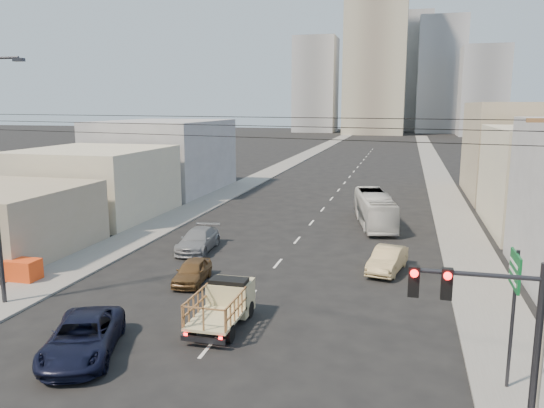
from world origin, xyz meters
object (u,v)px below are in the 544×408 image
at_px(sedan_grey, 198,240).
at_px(sedan_brown, 192,271).
at_px(flatbed_pickup, 223,302).
at_px(crate_stack, 23,270).
at_px(city_bus, 374,209).
at_px(sedan_tan, 387,260).
at_px(navy_pickup, 83,337).
at_px(green_sign, 514,286).
at_px(traffic_signal, 493,334).

bearing_deg(sedan_grey, sedan_brown, -74.60).
xyz_separation_m(flatbed_pickup, crate_stack, (-12.86, 2.93, -0.40)).
relative_size(city_bus, crate_stack, 5.41).
height_order(city_bus, sedan_grey, city_bus).
relative_size(sedan_brown, sedan_tan, 0.86).
relative_size(navy_pickup, crate_stack, 3.01).
height_order(flatbed_pickup, navy_pickup, flatbed_pickup).
xyz_separation_m(navy_pickup, green_sign, (15.68, 1.36, 2.99)).
relative_size(city_bus, sedan_grey, 1.94).
distance_m(sedan_brown, sedan_grey, 6.66).
xyz_separation_m(traffic_signal, crate_stack, (-22.77, 10.68, -3.39)).
relative_size(sedan_brown, sedan_grey, 0.75).
bearing_deg(traffic_signal, crate_stack, 154.86).
bearing_deg(navy_pickup, green_sign, -14.71).
height_order(sedan_tan, crate_stack, sedan_tan).
bearing_deg(sedan_grey, flatbed_pickup, -66.89).
height_order(city_bus, crate_stack, city_bus).
xyz_separation_m(sedan_brown, sedan_grey, (-2.21, 6.29, 0.08)).
bearing_deg(traffic_signal, navy_pickup, 165.69).
bearing_deg(city_bus, sedan_grey, -147.48).
height_order(sedan_tan, green_sign, green_sign).
bearing_deg(sedan_tan, navy_pickup, -116.93).
xyz_separation_m(flatbed_pickup, sedan_tan, (6.81, 9.80, -0.37)).
distance_m(sedan_brown, crate_stack, 9.50).
bearing_deg(crate_stack, city_bus, 46.63).
xyz_separation_m(navy_pickup, sedan_tan, (11.18, 13.92, -0.03)).
xyz_separation_m(city_bus, sedan_grey, (-11.09, -10.75, -0.63)).
bearing_deg(flatbed_pickup, sedan_grey, 117.05).
bearing_deg(navy_pickup, sedan_tan, 31.54).
xyz_separation_m(navy_pickup, city_bus, (9.65, 26.24, 0.60)).
distance_m(navy_pickup, traffic_signal, 15.11).
relative_size(flatbed_pickup, traffic_signal, 0.73).
distance_m(sedan_tan, traffic_signal, 18.14).
bearing_deg(traffic_signal, sedan_tan, 100.03).
distance_m(city_bus, sedan_tan, 12.43).
bearing_deg(sedan_tan, sedan_grey, -175.27).
distance_m(city_bus, crate_stack, 26.42).
height_order(flatbed_pickup, city_bus, city_bus).
relative_size(flatbed_pickup, green_sign, 0.88).
distance_m(sedan_grey, traffic_signal, 24.99).
bearing_deg(crate_stack, green_sign, -13.22).
distance_m(flatbed_pickup, crate_stack, 13.19).
bearing_deg(sedan_grey, traffic_signal, -54.53).
bearing_deg(city_bus, sedan_brown, -129.13).
height_order(sedan_grey, traffic_signal, traffic_signal).
xyz_separation_m(sedan_tan, sedan_grey, (-12.62, 1.58, 0.00)).
relative_size(navy_pickup, sedan_grey, 1.08).
xyz_separation_m(sedan_grey, green_sign, (17.12, -14.13, 3.02)).
bearing_deg(crate_stack, navy_pickup, -39.67).
bearing_deg(flatbed_pickup, sedan_brown, 125.29).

